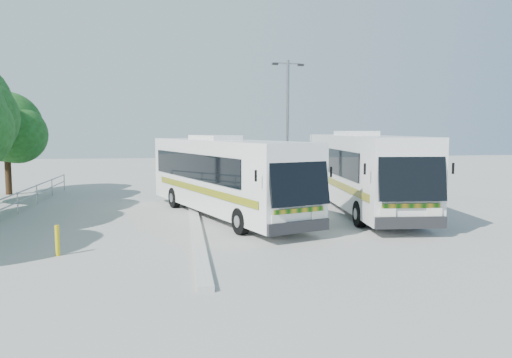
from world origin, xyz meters
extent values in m
plane|color=#9A9A95|center=(0.00, 0.00, 0.00)|extent=(100.00, 100.00, 0.00)
cube|color=#B2B2AD|center=(-2.30, 2.00, 0.07)|extent=(0.40, 16.00, 0.15)
cylinder|color=gray|center=(-10.00, 4.00, 0.95)|extent=(0.06, 22.00, 0.06)
cylinder|color=gray|center=(-10.00, 4.00, 0.55)|extent=(0.06, 22.00, 0.06)
cylinder|color=gray|center=(-10.00, 14.00, 0.50)|extent=(0.06, 0.06, 1.00)
cylinder|color=#382314|center=(-12.70, 13.30, 1.39)|extent=(0.36, 0.36, 2.77)
sphere|color=#163A10|center=(-12.70, 13.30, 3.91)|extent=(4.03, 4.03, 4.03)
sphere|color=#163A10|center=(-11.94, 12.80, 3.46)|extent=(3.28, 3.28, 3.28)
cube|color=white|center=(-1.00, 4.18, 1.82)|extent=(6.26, 11.78, 2.96)
cube|color=black|center=(1.00, -1.32, 2.18)|extent=(2.25, 1.18, 1.88)
cube|color=black|center=(-2.36, 4.31, 2.18)|extent=(3.23, 8.77, 1.07)
cube|color=black|center=(-0.04, 5.15, 2.18)|extent=(3.23, 8.77, 1.07)
cube|color=#0D530B|center=(-2.06, 3.49, 1.26)|extent=(3.48, 9.50, 0.27)
cylinder|color=black|center=(-0.74, 0.25, 0.49)|extent=(0.61, 1.01, 0.97)
cylinder|color=black|center=(1.32, 1.00, 0.49)|extent=(0.61, 1.01, 0.97)
cylinder|color=black|center=(-3.16, 6.91, 0.49)|extent=(0.61, 1.01, 0.97)
cylinder|color=black|center=(-1.10, 7.66, 0.49)|extent=(0.61, 1.01, 0.97)
cube|color=silver|center=(5.42, 4.85, 1.92)|extent=(3.50, 12.42, 3.12)
cube|color=black|center=(4.94, -1.29, 2.30)|extent=(2.38, 0.65, 1.98)
cube|color=black|center=(4.18, 5.57, 2.30)|extent=(0.81, 9.78, 1.12)
cube|color=black|center=(6.77, 5.36, 2.30)|extent=(0.81, 9.78, 1.12)
cube|color=#10540C|center=(4.10, 4.65, 1.33)|extent=(0.86, 10.60, 0.29)
cylinder|color=black|center=(3.96, 0.97, 0.51)|extent=(0.39, 1.04, 1.02)
cylinder|color=black|center=(6.26, 0.79, 0.51)|extent=(0.39, 1.04, 1.02)
cylinder|color=black|center=(4.54, 8.41, 0.51)|extent=(0.39, 1.04, 1.02)
cylinder|color=black|center=(6.85, 8.23, 0.51)|extent=(0.39, 1.04, 1.02)
cylinder|color=gray|center=(2.98, 9.62, 3.74)|extent=(0.17, 0.17, 7.48)
cylinder|color=gray|center=(2.98, 9.62, 7.29)|extent=(1.49, 0.33, 0.07)
cube|color=black|center=(2.24, 9.49, 7.25)|extent=(0.35, 0.22, 0.11)
cube|color=black|center=(3.72, 9.75, 7.25)|extent=(0.35, 0.22, 0.11)
cylinder|color=gold|center=(-6.49, -1.92, 0.46)|extent=(0.16, 0.16, 0.92)
camera|label=1|loc=(-2.83, -17.18, 3.74)|focal=35.00mm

